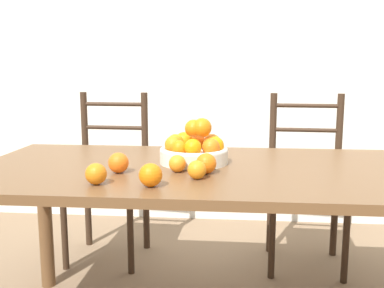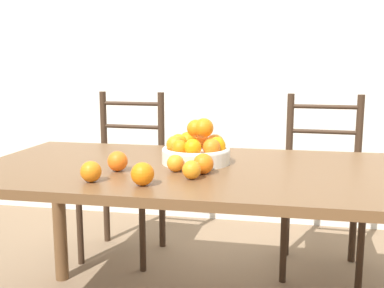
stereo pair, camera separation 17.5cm
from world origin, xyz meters
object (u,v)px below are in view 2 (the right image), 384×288
Objects in this scene: chair_right at (322,187)px; orange_loose_4 at (175,163)px; orange_loose_2 at (91,172)px; orange_loose_0 at (192,170)px; chair_left at (125,177)px; orange_loose_3 at (142,174)px; fruit_bowl at (197,148)px; orange_loose_5 at (118,161)px; orange_loose_1 at (203,164)px.

orange_loose_4 is at bearing -122.58° from chair_right.
chair_right is (0.62, 0.88, -0.29)m from orange_loose_4.
orange_loose_2 is 1.42m from chair_right.
chair_left reaches higher than orange_loose_0.
orange_loose_2 is 0.93× the size of orange_loose_3.
fruit_bowl reaches higher than orange_loose_5.
fruit_bowl is 0.27m from orange_loose_0.
chair_right is (0.84, 0.91, -0.30)m from orange_loose_5.
orange_loose_5 is (-0.30, 0.07, 0.00)m from orange_loose_0.
orange_loose_2 is 0.08× the size of chair_right.
orange_loose_4 is (0.25, 0.21, -0.00)m from orange_loose_2.
orange_loose_0 is at bearing -50.56° from orange_loose_4.
chair_right is (0.51, 0.89, -0.30)m from orange_loose_1.
orange_loose_2 is (-0.36, -0.19, -0.00)m from orange_loose_1.
orange_loose_1 is 1.05× the size of orange_loose_2.
fruit_bowl is 4.31× the size of orange_loose_4.
orange_loose_3 is at bearing -3.19° from orange_loose_2.
orange_loose_4 is at bearing 39.58° from orange_loose_2.
chair_right reaches higher than orange_loose_0.
orange_loose_1 is (0.03, 0.09, 0.00)m from orange_loose_0.
chair_left is (-0.52, 0.88, -0.29)m from orange_loose_4.
chair_right is at bearing 2.63° from chair_left.
orange_loose_1 is at bearing -7.53° from orange_loose_4.
orange_loose_1 is at bearing 3.44° from orange_loose_5.
fruit_bowl is at bearing -126.17° from chair_right.
orange_loose_2 is at bearing -151.90° from orange_loose_1.
chair_right is (0.87, 1.08, -0.30)m from orange_loose_2.
orange_loose_0 is 0.13m from orange_loose_4.
orange_loose_3 is 0.24m from orange_loose_5.
orange_loose_1 is at bearing -117.11° from chair_right.
fruit_bowl reaches higher than orange_loose_3.
fruit_bowl is at bearing 51.37° from orange_loose_2.
chair_left and chair_right have the same top height.
fruit_bowl is at bearing 96.97° from orange_loose_0.
chair_left is at bearing 121.81° from orange_loose_0.
chair_left reaches higher than orange_loose_1.
orange_loose_5 is at bearing -176.56° from orange_loose_1.
fruit_bowl is at bearing -48.40° from chair_left.
orange_loose_3 reaches higher than orange_loose_4.
orange_loose_0 is 0.09m from orange_loose_1.
fruit_bowl is 0.29× the size of chair_right.
orange_loose_0 is 0.85× the size of orange_loose_3.
orange_loose_5 is (0.03, 0.17, 0.00)m from orange_loose_2.
orange_loose_1 is 0.11m from orange_loose_4.
orange_loose_2 is at bearing 176.81° from orange_loose_3.
fruit_bowl is at bearing 108.25° from orange_loose_1.
orange_loose_1 is 0.41m from orange_loose_2.
orange_loose_5 is 1.01m from chair_left.
chair_left is 1.15m from chair_right.
fruit_bowl is 0.97m from chair_right.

